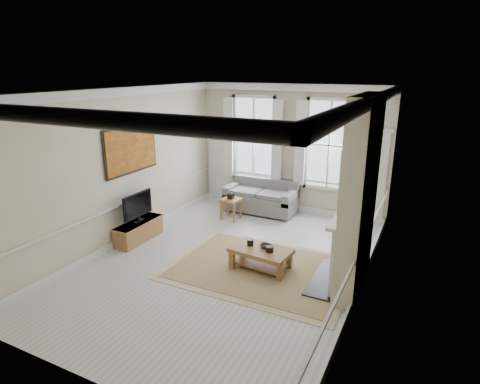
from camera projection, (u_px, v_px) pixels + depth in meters
The scene contains 23 objects.
floor at pixel (228, 263), 8.12m from camera, with size 7.20×7.20×0.00m, color #B7B5AD.
ceiling at pixel (226, 90), 7.11m from camera, with size 7.20×7.20×0.00m, color white.
back_wall at pixel (290, 149), 10.70m from camera, with size 5.20×5.20×0.00m, color beige.
left_wall at pixel (122, 168), 8.71m from camera, with size 7.20×7.20×0.00m, color beige.
right_wall at pixel (368, 201), 6.52m from camera, with size 7.20×7.20×0.00m, color beige.
window_left at pixel (254, 139), 11.04m from camera, with size 1.26×0.20×2.20m, color #B2BCC6, non-canonical shape.
window_right at pixel (329, 145), 10.15m from camera, with size 1.26×0.20×2.20m, color #B2BCC6, non-canonical shape.
door_left at pixel (223, 162), 11.69m from camera, with size 0.90×0.08×2.30m, color silver.
door_right at pixel (367, 178), 9.96m from camera, with size 0.90×0.08×2.30m, color silver.
painting at pixel (131, 150), 8.85m from camera, with size 0.05×1.66×1.06m, color orange.
chimney_breast at pixel (359, 197), 6.76m from camera, with size 0.35×1.70×3.38m, color beige.
hearth at pixel (328, 279), 7.44m from camera, with size 0.55×1.50×0.05m, color black.
fireplace at pixel (342, 246), 7.15m from camera, with size 0.21×1.45×1.33m.
mirror at pixel (348, 175), 6.75m from camera, with size 0.06×1.26×1.06m, color gold.
sofa at pixel (262, 199), 10.93m from camera, with size 1.90×0.92×0.87m.
side_table at pixel (231, 203), 10.34m from camera, with size 0.51×0.51×0.55m.
rug at pixel (261, 268), 7.87m from camera, with size 3.50×2.60×0.02m, color olive.
coffee_table at pixel (261, 253), 7.76m from camera, with size 1.22×0.79×0.43m.
ceramic_pot_a at pixel (250, 242), 7.87m from camera, with size 0.13×0.13×0.13m, color black.
ceramic_pot_b at pixel (270, 249), 7.60m from camera, with size 0.15×0.15×0.11m, color black.
bowl at pixel (265, 246), 7.80m from camera, with size 0.22×0.22×0.05m, color black.
tv_stand at pixel (139, 231), 9.12m from camera, with size 0.41×1.26×0.45m, color brown.
tv at pixel (138, 205), 8.93m from camera, with size 0.08×0.90×0.68m.
Camera 1 is at (3.46, -6.46, 3.79)m, focal length 30.00 mm.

